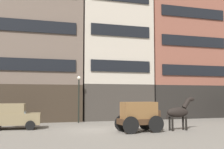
% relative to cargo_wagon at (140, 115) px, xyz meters
% --- Properties ---
extents(ground_plane, '(120.00, 120.00, 0.00)m').
position_rel_cargo_wagon_xyz_m(ground_plane, '(-2.68, 1.90, -1.15)').
color(ground_plane, slate).
extents(building_center_left, '(9.08, 5.89, 14.23)m').
position_rel_cargo_wagon_xyz_m(building_center_left, '(-6.64, 10.62, 6.01)').
color(building_center_left, '#33281E').
rests_on(building_center_left, ground_plane).
extents(building_center_right, '(7.59, 5.89, 14.40)m').
position_rel_cargo_wagon_xyz_m(building_center_right, '(1.35, 10.62, 6.10)').
color(building_center_right, '#38332D').
rests_on(building_center_right, ground_plane).
extents(building_far_right, '(9.43, 5.89, 16.35)m').
position_rel_cargo_wagon_xyz_m(building_far_right, '(9.50, 10.61, 7.07)').
color(building_far_right, black).
rests_on(building_far_right, ground_plane).
extents(cargo_wagon, '(2.99, 1.68, 1.98)m').
position_rel_cargo_wagon_xyz_m(cargo_wagon, '(0.00, 0.00, 0.00)').
color(cargo_wagon, '#3D2819').
rests_on(cargo_wagon, ground_plane).
extents(draft_horse, '(2.35, 0.71, 2.30)m').
position_rel_cargo_wagon_xyz_m(draft_horse, '(2.95, 0.00, 0.12)').
color(draft_horse, black).
rests_on(draft_horse, ground_plane).
extents(sedan_dark, '(3.80, 2.05, 1.83)m').
position_rel_cargo_wagon_xyz_m(sedan_dark, '(-8.13, 3.99, -0.23)').
color(sedan_dark, '#7A6B4C').
rests_on(sedan_dark, ground_plane).
extents(streetlamp_curbside, '(0.32, 0.32, 4.12)m').
position_rel_cargo_wagon_xyz_m(streetlamp_curbside, '(-2.88, 7.03, 1.52)').
color(streetlamp_curbside, black).
rests_on(streetlamp_curbside, ground_plane).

